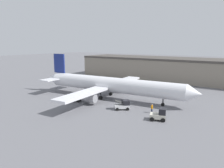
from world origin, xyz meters
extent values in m
plane|color=slate|center=(0.00, 0.00, 0.00)|extent=(400.00, 400.00, 0.00)
cube|color=gray|center=(10.53, 35.47, 3.64)|extent=(87.70, 15.87, 7.28)
cube|color=#47423D|center=(10.53, 35.47, 7.63)|extent=(87.70, 16.19, 0.70)
cylinder|color=white|center=(0.00, 0.00, 3.40)|extent=(35.17, 6.21, 3.55)
cone|color=white|center=(18.87, 1.44, 3.40)|extent=(3.10, 3.69, 3.48)
cone|color=white|center=(-19.40, -1.48, 3.40)|extent=(4.16, 3.67, 3.38)
cube|color=white|center=(-2.44, 8.98, 2.78)|extent=(4.72, 14.97, 0.50)
cube|color=white|center=(-1.05, -9.25, 2.78)|extent=(4.72, 14.97, 0.50)
cylinder|color=#939399|center=(-2.27, 6.78, 1.44)|extent=(3.42, 2.13, 1.89)
cylinder|color=#939399|center=(-1.22, -7.05, 1.44)|extent=(3.42, 2.13, 1.89)
cube|color=navy|center=(-16.74, -1.28, 7.77)|extent=(3.64, 0.64, 5.18)
cube|color=white|center=(-17.04, 2.62, 3.76)|extent=(3.52, 4.50, 0.24)
cube|color=white|center=(-16.44, -5.18, 3.76)|extent=(3.52, 4.50, 0.24)
cylinder|color=#38383D|center=(12.56, 0.96, 0.81)|extent=(0.28, 0.28, 1.62)
cylinder|color=black|center=(12.56, 0.96, 0.35)|extent=(0.72, 0.40, 0.70)
cylinder|color=#38383D|center=(-1.57, -2.44, 0.81)|extent=(0.28, 0.28, 1.62)
cylinder|color=black|center=(-1.57, -2.44, 0.45)|extent=(0.92, 0.42, 0.90)
cylinder|color=#38383D|center=(-1.92, 2.17, 0.81)|extent=(0.28, 0.28, 1.62)
cylinder|color=black|center=(-1.92, 2.17, 0.45)|extent=(0.92, 0.42, 0.90)
cylinder|color=#1E2338|center=(12.61, -4.73, 0.42)|extent=(0.28, 0.28, 0.84)
cylinder|color=orange|center=(12.61, -4.73, 1.17)|extent=(0.38, 0.38, 0.66)
sphere|color=tan|center=(12.61, -4.73, 1.63)|extent=(0.24, 0.24, 0.24)
cube|color=beige|center=(15.16, -7.88, 0.74)|extent=(3.11, 2.60, 0.74)
cube|color=black|center=(15.86, -7.62, 1.64)|extent=(1.66, 1.91, 1.06)
cylinder|color=black|center=(16.34, -8.39, 0.37)|extent=(0.79, 0.52, 0.74)
cylinder|color=black|center=(15.72, -6.72, 0.37)|extent=(0.79, 0.52, 0.74)
cylinder|color=black|center=(14.60, -9.04, 0.37)|extent=(0.79, 0.52, 0.74)
cylinder|color=black|center=(13.98, -7.37, 0.37)|extent=(0.79, 0.52, 0.74)
cube|color=silver|center=(6.66, -6.05, 0.63)|extent=(3.49, 3.30, 0.65)
cube|color=black|center=(7.31, -5.54, 1.42)|extent=(2.06, 2.13, 0.93)
cube|color=#333333|center=(6.24, -6.38, 1.56)|extent=(2.26, 2.17, 0.72)
cylinder|color=black|center=(8.05, -6.15, 0.31)|extent=(0.66, 0.60, 0.61)
cylinder|color=black|center=(6.90, -4.67, 0.31)|extent=(0.66, 0.60, 0.61)
cylinder|color=black|center=(6.42, -7.42, 0.31)|extent=(0.66, 0.60, 0.61)
cylinder|color=black|center=(5.26, -5.95, 0.31)|extent=(0.66, 0.60, 0.61)
cube|color=#2D2D33|center=(-5.54, -7.02, 0.71)|extent=(3.27, 2.69, 0.69)
cube|color=black|center=(-4.82, -6.65, 1.55)|extent=(1.76, 1.81, 0.99)
cylinder|color=black|center=(-4.29, -7.24, 0.36)|extent=(0.78, 0.58, 0.73)
cylinder|color=black|center=(-4.99, -5.88, 0.36)|extent=(0.78, 0.58, 0.73)
cylinder|color=black|center=(-6.08, -8.17, 0.36)|extent=(0.78, 0.58, 0.73)
cylinder|color=black|center=(-6.79, -6.80, 0.36)|extent=(0.78, 0.58, 0.73)
camera|label=1|loc=(29.27, -42.24, 13.22)|focal=35.00mm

